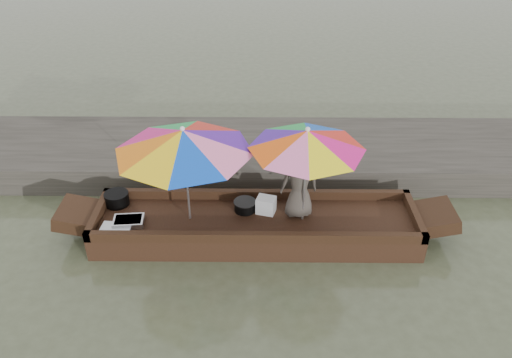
{
  "coord_description": "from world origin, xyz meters",
  "views": [
    {
      "loc": [
        0.06,
        -6.12,
        4.92
      ],
      "look_at": [
        0.0,
        0.1,
        1.0
      ],
      "focal_mm": 35.0,
      "sensor_mm": 36.0,
      "label": 1
    }
  ],
  "objects_px": {
    "boat_hull": "(256,228)",
    "tray_scallop": "(116,229)",
    "vendor": "(299,182)",
    "charcoal_grill": "(245,206)",
    "supply_bag": "(266,205)",
    "cooking_pot": "(117,199)",
    "umbrella_bow": "(186,175)",
    "tray_crayfish": "(129,221)",
    "umbrella_stern": "(305,176)"
  },
  "relations": [
    {
      "from": "supply_bag",
      "to": "vendor",
      "type": "height_order",
      "value": "vendor"
    },
    {
      "from": "cooking_pot",
      "to": "tray_crayfish",
      "type": "xyz_separation_m",
      "value": [
        0.3,
        -0.52,
        -0.06
      ]
    },
    {
      "from": "cooking_pot",
      "to": "vendor",
      "type": "relative_size",
      "value": 0.33
    },
    {
      "from": "cooking_pot",
      "to": "umbrella_bow",
      "type": "relative_size",
      "value": 0.19
    },
    {
      "from": "boat_hull",
      "to": "tray_scallop",
      "type": "relative_size",
      "value": 10.97
    },
    {
      "from": "boat_hull",
      "to": "vendor",
      "type": "relative_size",
      "value": 4.26
    },
    {
      "from": "boat_hull",
      "to": "cooking_pot",
      "type": "height_order",
      "value": "cooking_pot"
    },
    {
      "from": "vendor",
      "to": "umbrella_bow",
      "type": "height_order",
      "value": "umbrella_bow"
    },
    {
      "from": "cooking_pot",
      "to": "charcoal_grill",
      "type": "distance_m",
      "value": 2.04
    },
    {
      "from": "tray_crayfish",
      "to": "tray_scallop",
      "type": "bearing_deg",
      "value": -130.75
    },
    {
      "from": "tray_scallop",
      "to": "supply_bag",
      "type": "bearing_deg",
      "value": 12.76
    },
    {
      "from": "tray_crayfish",
      "to": "boat_hull",
      "type": "bearing_deg",
      "value": 4.62
    },
    {
      "from": "tray_crayfish",
      "to": "tray_scallop",
      "type": "xyz_separation_m",
      "value": [
        -0.15,
        -0.18,
        -0.01
      ]
    },
    {
      "from": "tray_crayfish",
      "to": "umbrella_stern",
      "type": "height_order",
      "value": "umbrella_stern"
    },
    {
      "from": "cooking_pot",
      "to": "umbrella_bow",
      "type": "height_order",
      "value": "umbrella_bow"
    },
    {
      "from": "charcoal_grill",
      "to": "umbrella_stern",
      "type": "bearing_deg",
      "value": -13.51
    },
    {
      "from": "charcoal_grill",
      "to": "vendor",
      "type": "distance_m",
      "value": 0.96
    },
    {
      "from": "umbrella_bow",
      "to": "charcoal_grill",
      "type": "bearing_deg",
      "value": 14.29
    },
    {
      "from": "vendor",
      "to": "tray_crayfish",
      "type": "bearing_deg",
      "value": -1.37
    },
    {
      "from": "cooking_pot",
      "to": "charcoal_grill",
      "type": "height_order",
      "value": "cooking_pot"
    },
    {
      "from": "cooking_pot",
      "to": "supply_bag",
      "type": "height_order",
      "value": "supply_bag"
    },
    {
      "from": "tray_crayfish",
      "to": "vendor",
      "type": "distance_m",
      "value": 2.63
    },
    {
      "from": "cooking_pot",
      "to": "supply_bag",
      "type": "distance_m",
      "value": 2.37
    },
    {
      "from": "charcoal_grill",
      "to": "tray_crayfish",
      "type": "bearing_deg",
      "value": -168.09
    },
    {
      "from": "supply_bag",
      "to": "vendor",
      "type": "distance_m",
      "value": 0.67
    },
    {
      "from": "tray_crayfish",
      "to": "umbrella_bow",
      "type": "distance_m",
      "value": 1.17
    },
    {
      "from": "boat_hull",
      "to": "supply_bag",
      "type": "xyz_separation_m",
      "value": [
        0.15,
        0.17,
        0.3
      ]
    },
    {
      "from": "charcoal_grill",
      "to": "umbrella_stern",
      "type": "relative_size",
      "value": 0.2
    },
    {
      "from": "supply_bag",
      "to": "vendor",
      "type": "xyz_separation_m",
      "value": [
        0.49,
        -0.04,
        0.45
      ]
    },
    {
      "from": "supply_bag",
      "to": "vendor",
      "type": "bearing_deg",
      "value": -4.97
    },
    {
      "from": "charcoal_grill",
      "to": "supply_bag",
      "type": "height_order",
      "value": "supply_bag"
    },
    {
      "from": "tray_crayfish",
      "to": "vendor",
      "type": "bearing_deg",
      "value": 6.33
    },
    {
      "from": "cooking_pot",
      "to": "tray_scallop",
      "type": "distance_m",
      "value": 0.72
    },
    {
      "from": "tray_crayfish",
      "to": "vendor",
      "type": "relative_size",
      "value": 0.39
    },
    {
      "from": "vendor",
      "to": "umbrella_bow",
      "type": "distance_m",
      "value": 1.67
    },
    {
      "from": "cooking_pot",
      "to": "vendor",
      "type": "height_order",
      "value": "vendor"
    },
    {
      "from": "boat_hull",
      "to": "tray_crayfish",
      "type": "xyz_separation_m",
      "value": [
        -1.91,
        -0.15,
        0.22
      ]
    },
    {
      "from": "boat_hull",
      "to": "vendor",
      "type": "distance_m",
      "value": 1.0
    },
    {
      "from": "tray_crayfish",
      "to": "umbrella_bow",
      "type": "height_order",
      "value": "umbrella_bow"
    },
    {
      "from": "charcoal_grill",
      "to": "supply_bag",
      "type": "bearing_deg",
      "value": -6.91
    },
    {
      "from": "tray_scallop",
      "to": "umbrella_bow",
      "type": "distance_m",
      "value": 1.33
    },
    {
      "from": "boat_hull",
      "to": "tray_scallop",
      "type": "bearing_deg",
      "value": -170.91
    },
    {
      "from": "cooking_pot",
      "to": "umbrella_bow",
      "type": "distance_m",
      "value": 1.43
    },
    {
      "from": "charcoal_grill",
      "to": "tray_scallop",
      "type": "bearing_deg",
      "value": -163.98
    },
    {
      "from": "boat_hull",
      "to": "cooking_pot",
      "type": "xyz_separation_m",
      "value": [
        -2.21,
        0.37,
        0.28
      ]
    },
    {
      "from": "tray_scallop",
      "to": "vendor",
      "type": "height_order",
      "value": "vendor"
    },
    {
      "from": "tray_crayfish",
      "to": "charcoal_grill",
      "type": "height_order",
      "value": "charcoal_grill"
    },
    {
      "from": "supply_bag",
      "to": "cooking_pot",
      "type": "bearing_deg",
      "value": 175.26
    },
    {
      "from": "umbrella_bow",
      "to": "umbrella_stern",
      "type": "xyz_separation_m",
      "value": [
        1.72,
        0.0,
        0.0
      ]
    },
    {
      "from": "cooking_pot",
      "to": "tray_scallop",
      "type": "height_order",
      "value": "cooking_pot"
    }
  ]
}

